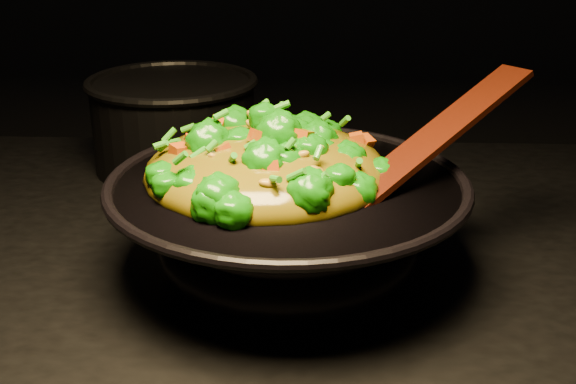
# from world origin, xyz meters

# --- Properties ---
(wok) EXTENTS (0.40, 0.40, 0.10)m
(wok) POSITION_xyz_m (0.09, -0.00, 0.95)
(wok) COLOR black
(wok) RESTS_ON stovetop
(stir_fry) EXTENTS (0.26, 0.26, 0.09)m
(stir_fry) POSITION_xyz_m (0.07, 0.02, 1.05)
(stir_fry) COLOR #157408
(stir_fry) RESTS_ON wok
(spatula) EXTENTS (0.22, 0.19, 0.11)m
(spatula) POSITION_xyz_m (0.24, 0.03, 1.05)
(spatula) COLOR #331506
(spatula) RESTS_ON wok
(back_pot) EXTENTS (0.31, 0.31, 0.14)m
(back_pot) POSITION_xyz_m (-0.09, 0.32, 0.97)
(back_pot) COLOR black
(back_pot) RESTS_ON stovetop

